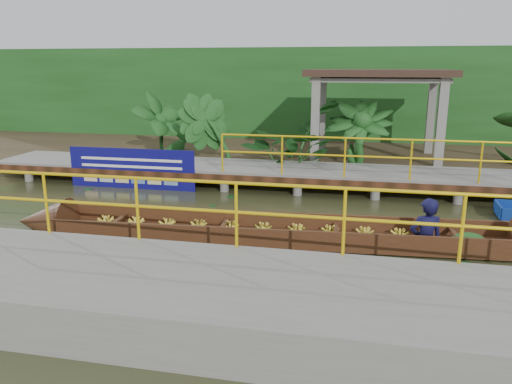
# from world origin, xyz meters

# --- Properties ---
(ground) EXTENTS (80.00, 80.00, 0.00)m
(ground) POSITION_xyz_m (0.00, 0.00, 0.00)
(ground) COLOR #2D3018
(ground) RESTS_ON ground
(land_strip) EXTENTS (30.00, 8.00, 0.45)m
(land_strip) POSITION_xyz_m (0.00, 7.50, 0.23)
(land_strip) COLOR #312918
(land_strip) RESTS_ON ground
(far_dock) EXTENTS (16.00, 2.06, 1.66)m
(far_dock) POSITION_xyz_m (0.02, 3.43, 0.48)
(far_dock) COLOR slate
(far_dock) RESTS_ON ground
(near_dock) EXTENTS (18.00, 2.40, 1.73)m
(near_dock) POSITION_xyz_m (1.00, -4.20, 0.30)
(near_dock) COLOR slate
(near_dock) RESTS_ON ground
(pavilion) EXTENTS (4.40, 3.00, 3.00)m
(pavilion) POSITION_xyz_m (3.00, 6.30, 2.82)
(pavilion) COLOR slate
(pavilion) RESTS_ON ground
(foliage_backdrop) EXTENTS (30.00, 0.80, 4.00)m
(foliage_backdrop) POSITION_xyz_m (0.00, 10.00, 2.00)
(foliage_backdrop) COLOR #194415
(foliage_backdrop) RESTS_ON ground
(vendor_boat) EXTENTS (11.03, 1.83, 2.21)m
(vendor_boat) POSITION_xyz_m (1.36, -0.85, 0.23)
(vendor_boat) COLOR #361C0E
(vendor_boat) RESTS_ON ground
(blue_banner) EXTENTS (3.66, 0.04, 1.14)m
(blue_banner) POSITION_xyz_m (-3.59, 2.48, 0.56)
(blue_banner) COLOR #0E0C62
(blue_banner) RESTS_ON ground
(tropical_plants) EXTENTS (14.61, 1.61, 2.01)m
(tropical_plants) POSITION_xyz_m (2.21, 5.30, 1.45)
(tropical_plants) COLOR #194415
(tropical_plants) RESTS_ON ground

